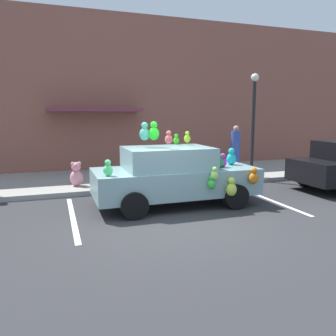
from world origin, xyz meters
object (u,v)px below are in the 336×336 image
at_px(plush_covered_car, 174,175).
at_px(teddy_bear_on_sidewalk, 76,175).
at_px(street_lamp_post, 253,114).
at_px(pedestrian_walking_past, 235,150).

bearing_deg(plush_covered_car, teddy_bear_on_sidewalk, 131.80).
relative_size(street_lamp_post, pedestrian_walking_past, 2.02).
bearing_deg(plush_covered_car, street_lamp_post, 30.52).
bearing_deg(street_lamp_post, pedestrian_walking_past, 91.06).
bearing_deg(teddy_bear_on_sidewalk, street_lamp_post, -3.24).
xyz_separation_m(teddy_bear_on_sidewalk, pedestrian_walking_past, (6.11, 0.78, 0.48)).
height_order(teddy_bear_on_sidewalk, pedestrian_walking_past, pedestrian_walking_past).
bearing_deg(pedestrian_walking_past, teddy_bear_on_sidewalk, -172.72).
bearing_deg(teddy_bear_on_sidewalk, pedestrian_walking_past, 7.28).
bearing_deg(street_lamp_post, teddy_bear_on_sidewalk, 176.76).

